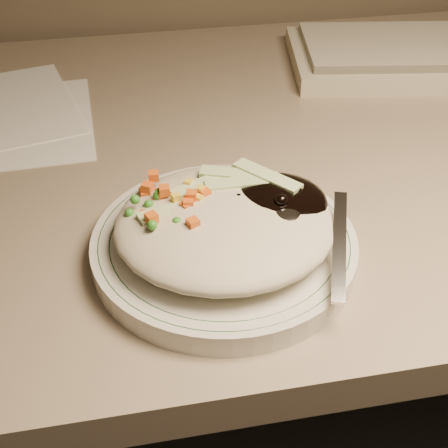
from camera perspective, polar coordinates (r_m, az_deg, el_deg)
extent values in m
cube|color=gray|center=(0.75, 3.70, 6.61)|extent=(1.40, 0.70, 0.04)
cylinder|color=silver|center=(0.56, 0.00, -2.09)|extent=(0.24, 0.24, 0.02)
torus|color=#144723|center=(0.55, 0.00, -1.30)|extent=(0.22, 0.22, 0.00)
torus|color=#144723|center=(0.55, 0.00, -1.30)|extent=(0.20, 0.20, 0.00)
ellipsoid|color=#B2AA90|center=(0.54, 0.10, 0.03)|extent=(0.19, 0.18, 0.04)
ellipsoid|color=black|center=(0.55, 4.40, 1.90)|extent=(0.10, 0.09, 0.03)
ellipsoid|color=orange|center=(0.55, -4.95, 0.92)|extent=(0.08, 0.08, 0.02)
sphere|color=black|center=(0.54, 1.32, 2.25)|extent=(0.01, 0.01, 0.01)
sphere|color=black|center=(0.55, 4.14, 2.94)|extent=(0.01, 0.01, 0.01)
sphere|color=black|center=(0.55, 6.65, 3.08)|extent=(0.01, 0.01, 0.01)
sphere|color=black|center=(0.56, 5.57, 3.30)|extent=(0.01, 0.01, 0.01)
sphere|color=black|center=(0.53, 5.25, 2.14)|extent=(0.01, 0.01, 0.01)
sphere|color=black|center=(0.55, 4.06, 2.48)|extent=(0.01, 0.01, 0.01)
sphere|color=black|center=(0.56, 4.91, 3.24)|extent=(0.01, 0.01, 0.01)
cube|color=#E25A19|center=(0.54, -5.47, 3.08)|extent=(0.01, 0.01, 0.01)
cube|color=#E25A19|center=(0.53, -3.48, 0.98)|extent=(0.01, 0.01, 0.01)
cube|color=#E25A19|center=(0.55, -7.02, 3.33)|extent=(0.01, 0.01, 0.01)
cube|color=#E25A19|center=(0.53, -3.00, 2.61)|extent=(0.01, 0.01, 0.01)
cube|color=#E25A19|center=(0.53, -3.29, 1.90)|extent=(0.01, 0.01, 0.01)
cube|color=#E25A19|center=(0.56, -7.21, 2.89)|extent=(0.01, 0.01, 0.01)
cube|color=#E25A19|center=(0.54, -5.72, 2.77)|extent=(0.01, 0.01, 0.01)
cube|color=#E25A19|center=(0.53, -3.46, 1.59)|extent=(0.01, 0.01, 0.01)
cube|color=#E25A19|center=(0.54, -1.81, 2.79)|extent=(0.01, 0.01, 0.01)
cube|color=#E25A19|center=(0.56, -6.47, 4.38)|extent=(0.01, 0.01, 0.01)
cube|color=#E25A19|center=(0.51, -6.64, 0.56)|extent=(0.01, 0.01, 0.01)
cube|color=#E25A19|center=(0.51, -2.85, 0.05)|extent=(0.01, 0.01, 0.01)
cube|color=#E25A19|center=(0.53, -7.24, 0.69)|extent=(0.01, 0.01, 0.01)
cube|color=#E25A19|center=(0.56, -7.09, 2.64)|extent=(0.01, 0.01, 0.01)
sphere|color=#388C28|center=(0.54, -3.46, 2.06)|extent=(0.01, 0.01, 0.01)
sphere|color=#388C28|center=(0.51, -6.58, -0.11)|extent=(0.01, 0.01, 0.01)
sphere|color=#388C28|center=(0.54, -6.89, 1.80)|extent=(0.01, 0.01, 0.01)
sphere|color=#388C28|center=(0.53, -8.15, 2.23)|extent=(0.01, 0.01, 0.01)
sphere|color=#388C28|center=(0.54, -3.84, 2.31)|extent=(0.01, 0.01, 0.01)
sphere|color=#388C28|center=(0.52, -2.64, 0.05)|extent=(0.01, 0.01, 0.01)
sphere|color=#388C28|center=(0.54, -4.99, 1.34)|extent=(0.01, 0.01, 0.01)
sphere|color=#388C28|center=(0.52, -5.48, -0.04)|extent=(0.01, 0.01, 0.01)
sphere|color=#388C28|center=(0.54, -8.63, 1.00)|extent=(0.01, 0.01, 0.01)
sphere|color=#388C28|center=(0.54, -5.87, 2.89)|extent=(0.01, 0.01, 0.01)
sphere|color=#388C28|center=(0.54, -6.08, 2.67)|extent=(0.01, 0.01, 0.01)
sphere|color=#388C28|center=(0.52, -6.66, 0.70)|extent=(0.01, 0.01, 0.01)
sphere|color=#388C28|center=(0.51, -4.33, 0.20)|extent=(0.01, 0.01, 0.01)
sphere|color=#388C28|center=(0.56, -1.68, 3.45)|extent=(0.01, 0.01, 0.01)
cube|color=yellow|center=(0.54, -3.97, 2.30)|extent=(0.01, 0.01, 0.01)
cube|color=yellow|center=(0.53, -2.31, 2.29)|extent=(0.01, 0.01, 0.01)
cube|color=yellow|center=(0.55, -5.14, 2.34)|extent=(0.01, 0.01, 0.01)
cube|color=yellow|center=(0.53, -4.44, 2.41)|extent=(0.01, 0.01, 0.01)
cube|color=yellow|center=(0.53, -4.94, 1.21)|extent=(0.01, 0.01, 0.01)
cube|color=yellow|center=(0.54, -2.18, 3.10)|extent=(0.01, 0.01, 0.01)
cube|color=yellow|center=(0.55, -3.25, 3.72)|extent=(0.01, 0.01, 0.01)
cube|color=yellow|center=(0.53, -3.93, 1.25)|extent=(0.01, 0.01, 0.01)
cube|color=#B2D18C|center=(0.56, -1.69, 3.78)|extent=(0.07, 0.04, 0.00)
cube|color=#B2D18C|center=(0.56, 1.25, 4.55)|extent=(0.07, 0.04, 0.00)
cube|color=#B2D18C|center=(0.53, -4.36, 1.44)|extent=(0.07, 0.03, 0.00)
cube|color=#B2D18C|center=(0.56, 3.98, 4.42)|extent=(0.05, 0.06, 0.00)
cube|color=#B2D18C|center=(0.53, 0.74, 0.68)|extent=(0.07, 0.02, 0.00)
cube|color=#B2D18C|center=(0.55, 1.77, 3.81)|extent=(0.07, 0.02, 0.00)
ellipsoid|color=silver|center=(0.53, 5.33, 1.24)|extent=(0.05, 0.06, 0.01)
cube|color=silver|center=(0.52, 10.51, -1.85)|extent=(0.05, 0.11, 0.03)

